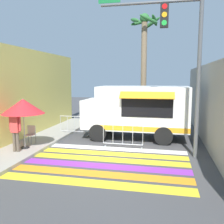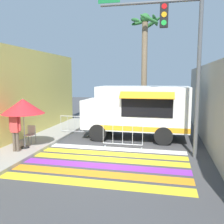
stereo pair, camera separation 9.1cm
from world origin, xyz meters
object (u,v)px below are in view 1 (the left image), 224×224
(traffic_signal_pole, at_px, (180,47))
(patio_umbrella, at_px, (23,106))
(folding_chair, at_px, (31,133))
(vendor_person, at_px, (15,128))
(barricade_side, at_px, (75,126))
(food_truck, at_px, (135,109))
(palm_tree, at_px, (144,54))
(barricade_front, at_px, (123,137))

(traffic_signal_pole, height_order, patio_umbrella, traffic_signal_pole)
(folding_chair, bearing_deg, vendor_person, -92.29)
(vendor_person, bearing_deg, barricade_side, 81.33)
(food_truck, relative_size, barricade_side, 3.13)
(vendor_person, relative_size, palm_tree, 0.24)
(food_truck, relative_size, vendor_person, 3.11)
(vendor_person, xyz_separation_m, barricade_side, (1.06, 4.03, -0.61))
(folding_chair, height_order, barricade_side, barricade_side)
(traffic_signal_pole, height_order, barricade_side, traffic_signal_pole)
(food_truck, height_order, traffic_signal_pole, traffic_signal_pole)
(barricade_front, distance_m, palm_tree, 6.96)
(food_truck, xyz_separation_m, barricade_side, (-3.42, 0.09, -1.05))
(food_truck, bearing_deg, palm_tree, 87.99)
(folding_chair, xyz_separation_m, vendor_person, (0.05, -1.25, 0.48))
(vendor_person, bearing_deg, barricade_front, 30.77)
(folding_chair, bearing_deg, food_truck, 25.95)
(traffic_signal_pole, distance_m, patio_umbrella, 6.90)
(vendor_person, relative_size, barricade_front, 0.94)
(food_truck, height_order, folding_chair, food_truck)
(patio_umbrella, height_order, barricade_side, patio_umbrella)
(patio_umbrella, bearing_deg, food_truck, 37.58)
(traffic_signal_pole, height_order, folding_chair, traffic_signal_pole)
(folding_chair, height_order, vendor_person, vendor_person)
(food_truck, height_order, barricade_front, food_truck)
(patio_umbrella, relative_size, barricade_front, 1.18)
(folding_chair, relative_size, palm_tree, 0.12)
(vendor_person, relative_size, barricade_side, 1.01)
(traffic_signal_pole, height_order, barricade_front, traffic_signal_pole)
(food_truck, distance_m, palm_tree, 4.72)
(folding_chair, distance_m, palm_tree, 8.76)
(vendor_person, distance_m, barricade_side, 4.21)
(food_truck, relative_size, palm_tree, 0.75)
(barricade_front, xyz_separation_m, barricade_side, (-3.11, 2.12, -0.00))
(patio_umbrella, bearing_deg, barricade_front, 18.49)
(patio_umbrella, distance_m, vendor_person, 1.00)
(traffic_signal_pole, xyz_separation_m, vendor_person, (-6.50, -1.23, -3.24))
(traffic_signal_pole, bearing_deg, palm_tree, 106.99)
(barricade_front, bearing_deg, palm_tree, 85.51)
(folding_chair, distance_m, vendor_person, 1.34)
(vendor_person, height_order, barricade_front, vendor_person)
(vendor_person, bearing_deg, traffic_signal_pole, 16.84)
(traffic_signal_pole, distance_m, folding_chair, 7.54)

